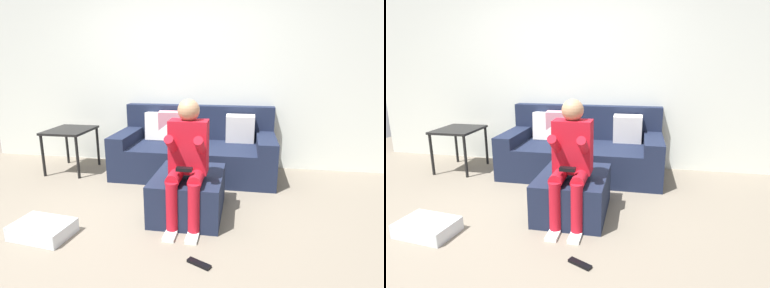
% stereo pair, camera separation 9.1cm
% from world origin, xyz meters
% --- Properties ---
extents(ground_plane, '(7.78, 7.78, 0.00)m').
position_xyz_m(ground_plane, '(0.00, 0.00, 0.00)').
color(ground_plane, slate).
extents(wall_back, '(5.99, 0.10, 2.63)m').
position_xyz_m(wall_back, '(0.00, 1.95, 1.32)').
color(wall_back, silver).
rests_on(wall_back, ground_plane).
extents(couch_sectional, '(2.04, 0.93, 0.87)m').
position_xyz_m(couch_sectional, '(0.27, 1.50, 0.31)').
color(couch_sectional, '#192138').
rests_on(couch_sectional, ground_plane).
extents(ottoman, '(0.65, 0.80, 0.40)m').
position_xyz_m(ottoman, '(0.40, 0.35, 0.20)').
color(ottoman, '#192138').
rests_on(ottoman, ground_plane).
extents(person_seated, '(0.35, 0.56, 1.13)m').
position_xyz_m(person_seated, '(0.42, 0.17, 0.63)').
color(person_seated, red).
rests_on(person_seated, ground_plane).
extents(storage_bin, '(0.52, 0.38, 0.12)m').
position_xyz_m(storage_bin, '(-0.75, -0.29, 0.06)').
color(storage_bin, silver).
rests_on(storage_bin, ground_plane).
extents(side_table, '(0.54, 0.63, 0.58)m').
position_xyz_m(side_table, '(-1.40, 1.34, 0.50)').
color(side_table, black).
rests_on(side_table, ground_plane).
extents(remote_near_ottoman, '(0.19, 0.13, 0.02)m').
position_xyz_m(remote_near_ottoman, '(0.62, -0.46, 0.01)').
color(remote_near_ottoman, black).
rests_on(remote_near_ottoman, ground_plane).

